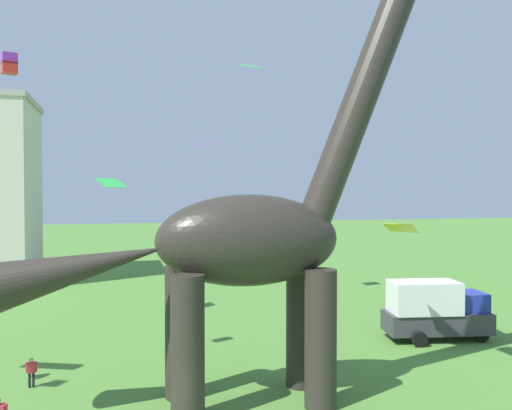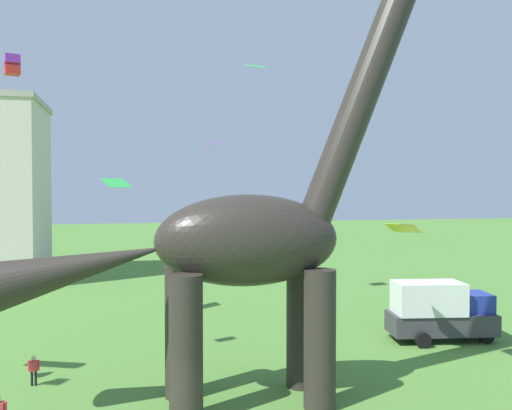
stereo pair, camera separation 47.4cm
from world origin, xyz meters
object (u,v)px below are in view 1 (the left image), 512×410
Objects in this scene: person_watching_child at (31,369)px; kite_near_high at (111,183)px; kite_mid_right at (251,66)px; dinosaur_sculpture at (247,240)px; kite_high_left at (206,144)px; kite_high_right at (401,228)px; parked_box_truck at (435,309)px; kite_apex at (9,64)px.

kite_near_high is (3.07, 10.73, 7.82)m from person_watching_child.
kite_near_high is 12.69m from kite_mid_right.
dinosaur_sculpture reaches higher than kite_high_left.
kite_high_left is 0.87× the size of kite_high_right.
parked_box_truck is 23.95m from kite_apex.
parked_box_truck is 2.95× the size of kite_near_high.
kite_apex is (-20.87, -1.82, 11.61)m from parked_box_truck.
kite_near_high is 6.30m from kite_high_left.
dinosaur_sculpture is at bearing 5.43° from person_watching_child.
kite_apex is at bearing -110.18° from kite_near_high.
kite_near_high reaches higher than kite_high_right.
parked_box_truck reaches higher than person_watching_child.
kite_high_left is 13.50m from kite_apex.
kite_mid_right reaches higher than kite_high_right.
parked_box_truck is 2.97× the size of kite_mid_right.
person_watching_child is at bearing 176.17° from kite_high_right.
kite_near_high is at bearing 137.97° from kite_high_right.
dinosaur_sculpture is at bearing -144.56° from parked_box_truck.
kite_mid_right is at bearing 99.76° from dinosaur_sculpture.
kite_mid_right is (4.28, 16.72, 10.55)m from dinosaur_sculpture.
kite_high_left is at bearing -137.31° from kite_mid_right.
kite_high_right is at bearing -42.03° from kite_near_high.
dinosaur_sculpture is 15.49m from kite_near_high.
parked_box_truck is at bearing -26.73° from kite_near_high.
kite_apex is at bearing -173.85° from person_watching_child.
kite_high_right is at bearing -75.36° from kite_mid_right.
kite_apex is 0.47× the size of kite_high_right.
person_watching_child is at bearing 179.91° from dinosaur_sculpture.
kite_near_high is 1.14× the size of kite_high_right.
parked_box_truck is (11.90, 5.84, -4.56)m from dinosaur_sculpture.
person_watching_child is at bearing -23.47° from kite_apex.
kite_high_right is at bearing -55.32° from kite_high_left.
kite_high_right is (-3.94, -3.23, 4.71)m from parked_box_truck.
kite_mid_right is 7.68m from kite_high_left.
kite_near_high reaches higher than parked_box_truck.
kite_near_high is 1.31× the size of kite_high_left.
kite_high_left reaches higher than kite_high_right.
kite_high_left reaches higher than person_watching_child.
kite_near_high is at bearing 103.65° from person_watching_child.
dinosaur_sculpture is 9.82× the size of kite_high_right.
kite_mid_right reaches higher than kite_near_high.
kite_near_high is at bearing 133.73° from dinosaur_sculpture.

